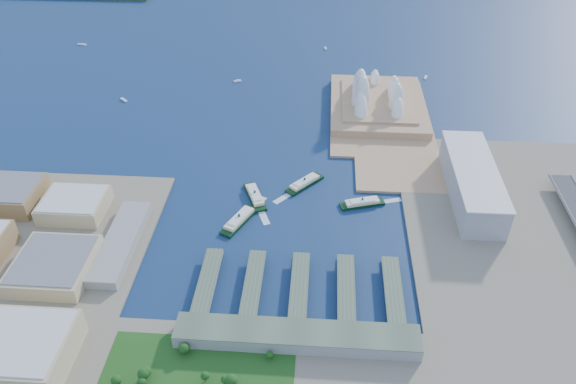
# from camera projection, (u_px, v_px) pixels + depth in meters

# --- Properties ---
(ground) EXTENTS (3000.00, 3000.00, 0.00)m
(ground) POSITION_uv_depth(u_px,v_px,m) (290.00, 236.00, 571.98)
(ground) COLOR #10294B
(ground) RESTS_ON ground
(west_land) EXTENTS (220.00, 390.00, 3.00)m
(west_land) POSITION_uv_depth(u_px,v_px,m) (3.00, 299.00, 500.56)
(west_land) COLOR gray
(west_land) RESTS_ON ground
(east_land) EXTENTS (240.00, 500.00, 3.00)m
(east_land) POSITION_uv_depth(u_px,v_px,m) (545.00, 282.00, 517.60)
(east_land) COLOR gray
(east_land) RESTS_ON ground
(peninsula) EXTENTS (135.00, 220.00, 3.00)m
(peninsula) POSITION_uv_depth(u_px,v_px,m) (380.00, 116.00, 774.10)
(peninsula) COLOR tan
(peninsula) RESTS_ON ground
(opera_house) EXTENTS (134.00, 180.00, 58.00)m
(opera_house) POSITION_uv_depth(u_px,v_px,m) (379.00, 89.00, 772.25)
(opera_house) COLOR white
(opera_house) RESTS_ON peninsula
(toaster_building) EXTENTS (45.00, 155.00, 35.00)m
(toaster_building) POSITION_uv_depth(u_px,v_px,m) (472.00, 182.00, 613.33)
(toaster_building) COLOR #95959B
(toaster_building) RESTS_ON east_land
(west_buildings) EXTENTS (200.00, 280.00, 27.00)m
(west_buildings) POSITION_uv_depth(u_px,v_px,m) (16.00, 260.00, 519.80)
(west_buildings) COLOR olive
(west_buildings) RESTS_ON west_land
(ferry_wharves) EXTENTS (184.00, 90.00, 9.30)m
(ferry_wharves) POSITION_uv_depth(u_px,v_px,m) (299.00, 287.00, 508.17)
(ferry_wharves) COLOR #4A5A44
(ferry_wharves) RESTS_ON ground
(terminal_building) EXTENTS (200.00, 28.00, 12.00)m
(terminal_building) POSITION_uv_depth(u_px,v_px,m) (297.00, 337.00, 457.31)
(terminal_building) COLOR gray
(terminal_building) RESTS_ON south_land
(ferry_a) EXTENTS (31.98, 53.77, 9.94)m
(ferry_a) POSITION_uv_depth(u_px,v_px,m) (255.00, 194.00, 620.96)
(ferry_a) COLOR black
(ferry_a) RESTS_ON ground
(ferry_b) EXTENTS (43.89, 47.57, 9.77)m
(ferry_b) POSITION_uv_depth(u_px,v_px,m) (305.00, 182.00, 640.95)
(ferry_b) COLOR black
(ferry_b) RESTS_ON ground
(ferry_c) EXTENTS (35.94, 55.13, 10.30)m
(ferry_c) POSITION_uv_depth(u_px,v_px,m) (239.00, 218.00, 586.85)
(ferry_c) COLOR black
(ferry_c) RESTS_ON ground
(ferry_d) EXTENTS (50.67, 26.42, 9.30)m
(ferry_d) POSITION_uv_depth(u_px,v_px,m) (362.00, 202.00, 611.08)
(ferry_d) COLOR black
(ferry_d) RESTS_ON ground
(boat_a) EXTENTS (13.24, 12.31, 2.79)m
(boat_a) POSITION_uv_depth(u_px,v_px,m) (124.00, 100.00, 813.15)
(boat_a) COLOR white
(boat_a) RESTS_ON ground
(boat_b) EXTENTS (11.73, 8.56, 3.02)m
(boat_b) POSITION_uv_depth(u_px,v_px,m) (238.00, 81.00, 863.98)
(boat_b) COLOR white
(boat_b) RESTS_ON ground
(boat_c) EXTENTS (6.88, 12.79, 2.76)m
(boat_c) POSITION_uv_depth(u_px,v_px,m) (426.00, 77.00, 874.67)
(boat_c) COLOR white
(boat_c) RESTS_ON ground
(boat_d) EXTENTS (15.65, 5.27, 2.59)m
(boat_d) POSITION_uv_depth(u_px,v_px,m) (82.00, 44.00, 984.14)
(boat_d) COLOR white
(boat_d) RESTS_ON ground
(boat_e) EXTENTS (5.10, 11.38, 2.70)m
(boat_e) POSITION_uv_depth(u_px,v_px,m) (325.00, 48.00, 969.65)
(boat_e) COLOR white
(boat_e) RESTS_ON ground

